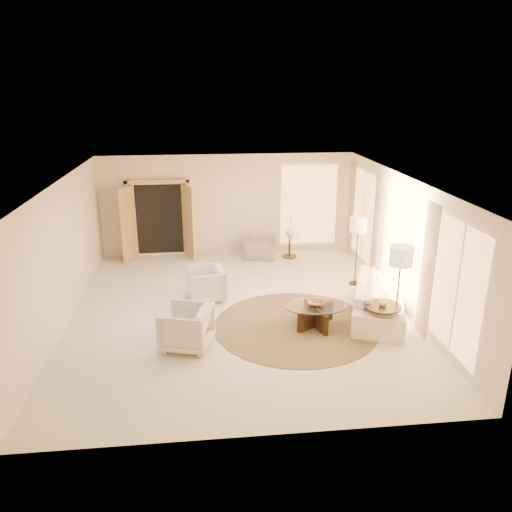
{
  "coord_description": "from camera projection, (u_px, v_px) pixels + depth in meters",
  "views": [
    {
      "loc": [
        -0.71,
        -9.64,
        4.57
      ],
      "look_at": [
        0.4,
        0.4,
        1.1
      ],
      "focal_mm": 35.0,
      "sensor_mm": 36.0,
      "label": 1
    }
  ],
  "objects": [
    {
      "name": "floor_lamp_near",
      "position": [
        358.0,
        228.0,
        11.64
      ],
      "size": [
        0.4,
        0.4,
        1.66
      ],
      "rotation": [
        0.0,
        0.0,
        -0.41
      ],
      "color": "#2E221B",
      "rests_on": "room"
    },
    {
      "name": "sofa",
      "position": [
        380.0,
        299.0,
        10.34
      ],
      "size": [
        1.85,
        2.73,
        0.74
      ],
      "primitive_type": "imported",
      "rotation": [
        0.0,
        0.0,
        1.2
      ],
      "color": "silver",
      "rests_on": "room"
    },
    {
      "name": "side_vase",
      "position": [
        290.0,
        232.0,
        13.75
      ],
      "size": [
        0.3,
        0.3,
        0.27
      ],
      "primitive_type": "imported",
      "rotation": [
        0.0,
        0.0,
        0.19
      ],
      "color": "white",
      "rests_on": "side_table"
    },
    {
      "name": "armchair_right",
      "position": [
        186.0,
        326.0,
        9.05
      ],
      "size": [
        1.0,
        1.03,
        0.87
      ],
      "primitive_type": "imported",
      "rotation": [
        0.0,
        0.0,
        -1.86
      ],
      "color": "silver",
      "rests_on": "room"
    },
    {
      "name": "area_rug",
      "position": [
        296.0,
        326.0,
        9.98
      ],
      "size": [
        3.62,
        3.62,
        0.01
      ],
      "primitive_type": "cylinder",
      "rotation": [
        0.0,
        0.0,
        -0.11
      ],
      "color": "#3D311D",
      "rests_on": "room"
    },
    {
      "name": "windows_right",
      "position": [
        399.0,
        244.0,
        10.64
      ],
      "size": [
        0.1,
        6.4,
        2.4
      ],
      "primitive_type": null,
      "color": "#FFB666",
      "rests_on": "room"
    },
    {
      "name": "coffee_table",
      "position": [
        316.0,
        313.0,
        9.88
      ],
      "size": [
        1.62,
        1.62,
        0.46
      ],
      "rotation": [
        0.0,
        0.0,
        -0.37
      ],
      "color": "black",
      "rests_on": "room"
    },
    {
      "name": "floor_lamp_far",
      "position": [
        401.0,
        260.0,
        9.18
      ],
      "size": [
        0.43,
        0.43,
        1.78
      ],
      "rotation": [
        0.0,
        0.0,
        -0.27
      ],
      "color": "#2E221B",
      "rests_on": "room"
    },
    {
      "name": "bowl",
      "position": [
        316.0,
        303.0,
        9.81
      ],
      "size": [
        0.41,
        0.41,
        0.08
      ],
      "primitive_type": "imported",
      "rotation": [
        0.0,
        0.0,
        -0.24
      ],
      "color": "brown",
      "rests_on": "coffee_table"
    },
    {
      "name": "curtains_right",
      "position": [
        382.0,
        235.0,
        11.49
      ],
      "size": [
        0.06,
        5.2,
        2.6
      ],
      "primitive_type": null,
      "color": "tan",
      "rests_on": "room"
    },
    {
      "name": "armchair_left",
      "position": [
        206.0,
        282.0,
        11.11
      ],
      "size": [
        0.86,
        0.9,
        0.81
      ],
      "primitive_type": "imported",
      "rotation": [
        0.0,
        0.0,
        -1.41
      ],
      "color": "silver",
      "rests_on": "room"
    },
    {
      "name": "side_table",
      "position": [
        290.0,
        245.0,
        13.87
      ],
      "size": [
        0.52,
        0.52,
        0.61
      ],
      "rotation": [
        0.0,
        0.0,
        0.34
      ],
      "color": "#2E221B",
      "rests_on": "room"
    },
    {
      "name": "french_doors",
      "position": [
        159.0,
        220.0,
        13.67
      ],
      "size": [
        1.95,
        0.66,
        2.16
      ],
      "color": "tan",
      "rests_on": "room"
    },
    {
      "name": "end_vase",
      "position": [
        383.0,
        302.0,
        9.33
      ],
      "size": [
        0.16,
        0.16,
        0.16
      ],
      "primitive_type": "imported",
      "rotation": [
        0.0,
        0.0,
        0.04
      ],
      "color": "white",
      "rests_on": "end_table"
    },
    {
      "name": "window_back_corner",
      "position": [
        309.0,
        205.0,
        14.14
      ],
      "size": [
        1.7,
        0.1,
        2.4
      ],
      "primitive_type": null,
      "color": "#FFB666",
      "rests_on": "room"
    },
    {
      "name": "room",
      "position": [
        239.0,
        249.0,
        10.17
      ],
      "size": [
        7.04,
        8.04,
        2.83
      ],
      "color": "beige",
      "rests_on": "ground"
    },
    {
      "name": "end_table",
      "position": [
        382.0,
        315.0,
        9.42
      ],
      "size": [
        0.69,
        0.69,
        0.65
      ],
      "rotation": [
        0.0,
        0.0,
        0.16
      ],
      "color": "black",
      "rests_on": "room"
    },
    {
      "name": "accent_chair",
      "position": [
        260.0,
        245.0,
        13.78
      ],
      "size": [
        1.0,
        0.74,
        0.79
      ],
      "primitive_type": "imported",
      "rotation": [
        0.0,
        0.0,
        2.95
      ],
      "color": "gray",
      "rests_on": "room"
    }
  ]
}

